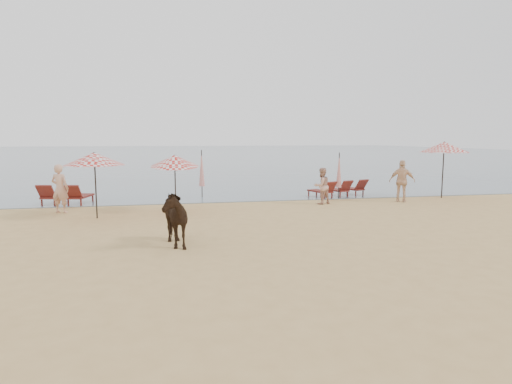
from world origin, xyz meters
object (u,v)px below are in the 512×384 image
lounger_cluster_left (65,195)px  umbrella_open_right (444,147)px  beachgoer_left (60,189)px  umbrella_open_left_a (94,159)px  beachgoer_right_a (322,186)px  umbrella_closed_left (202,169)px  umbrella_closed_right (339,170)px  lounger_cluster_right (339,189)px  umbrella_open_left_b (175,161)px  beachgoer_right_b (402,181)px  cow (171,217)px

lounger_cluster_left → umbrella_open_right: (17.50, -1.28, 2.03)m
beachgoer_left → lounger_cluster_left: bearing=-61.1°
umbrella_open_left_a → umbrella_open_right: 15.82m
umbrella_open_right → beachgoer_right_a: umbrella_open_right is taller
lounger_cluster_left → umbrella_open_left_a: size_ratio=0.88×
umbrella_closed_left → umbrella_closed_right: 6.65m
lounger_cluster_right → beachgoer_left: size_ratio=1.59×
umbrella_open_left_b → umbrella_open_right: (12.81, 1.57, 0.44)m
umbrella_open_left_a → beachgoer_right_a: umbrella_open_left_a is taller
lounger_cluster_right → umbrella_closed_right: size_ratio=1.37×
umbrella_closed_left → beachgoer_left: (-5.75, -3.16, -0.48)m
lounger_cluster_right → umbrella_closed_right: (-0.27, -0.58, 0.96)m
lounger_cluster_left → beachgoer_right_b: size_ratio=1.11×
umbrella_closed_right → cow: umbrella_closed_right is taller
lounger_cluster_left → lounger_cluster_right: size_ratio=0.70×
lounger_cluster_left → umbrella_closed_right: 12.51m
umbrella_closed_right → beachgoer_right_a: (-1.40, -1.45, -0.56)m
lounger_cluster_right → umbrella_open_left_a: size_ratio=1.26×
umbrella_open_left_b → umbrella_closed_left: umbrella_open_left_b is taller
cow → beachgoer_left: 7.42m
umbrella_open_left_a → beachgoer_left: (-1.57, 1.51, -1.21)m
umbrella_open_right → cow: bearing=-171.6°
umbrella_open_left_b → umbrella_closed_left: 4.26m
umbrella_open_left_a → umbrella_closed_right: bearing=-2.1°
cow → lounger_cluster_right: bearing=31.6°
umbrella_open_left_b → umbrella_closed_right: 8.17m
umbrella_open_right → umbrella_closed_right: bearing=151.6°
lounger_cluster_left → umbrella_closed_left: 6.21m
umbrella_open_left_a → umbrella_open_right: bearing=-10.0°
umbrella_closed_left → umbrella_closed_right: umbrella_closed_left is taller
umbrella_closed_right → cow: (-8.00, -7.64, -0.59)m
lounger_cluster_right → umbrella_open_right: umbrella_open_right is taller
beachgoer_right_a → lounger_cluster_right: bearing=-148.6°
lounger_cluster_left → beachgoer_right_b: (14.89, -2.05, 0.51)m
umbrella_closed_left → beachgoer_left: bearing=-151.2°
lounger_cluster_left → umbrella_closed_right: umbrella_closed_right is taller
umbrella_closed_left → umbrella_closed_right: (6.44, -1.63, -0.07)m
umbrella_open_left_a → beachgoer_right_a: bearing=-8.3°
cow → umbrella_closed_left: bearing=67.2°
beachgoer_right_a → beachgoer_right_b: bearing=158.8°
umbrella_open_left_a → beachgoer_left: umbrella_open_left_a is taller
umbrella_open_left_a → beachgoer_right_a: (9.23, 1.59, -1.36)m
umbrella_open_right → cow: (-13.03, -6.83, -1.70)m
cow → beachgoer_left: size_ratio=0.96×
umbrella_open_left_a → umbrella_closed_left: size_ratio=1.03×
umbrella_open_left_a → lounger_cluster_left: bearing=99.6°
lounger_cluster_left → umbrella_open_left_b: umbrella_open_left_b is taller
umbrella_open_right → umbrella_closed_left: (-11.47, 2.44, -1.04)m
lounger_cluster_left → beachgoer_right_b: beachgoer_right_b is taller
umbrella_closed_right → beachgoer_right_b: 2.92m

